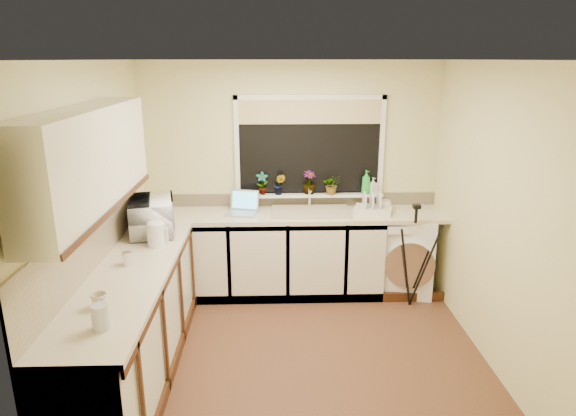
{
  "coord_description": "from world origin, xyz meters",
  "views": [
    {
      "loc": [
        -0.2,
        -3.84,
        2.46
      ],
      "look_at": [
        -0.06,
        0.55,
        1.15
      ],
      "focal_mm": 31.33,
      "sensor_mm": 36.0,
      "label": 1
    }
  ],
  "objects_px": {
    "glass_jug": "(101,317)",
    "cup_left": "(99,301)",
    "washing_machine": "(402,253)",
    "soap_bottle_clear": "(373,186)",
    "soap_bottle_green": "(366,182)",
    "plant_b": "(280,184)",
    "microwave": "(152,216)",
    "tripod": "(413,256)",
    "plant_a": "(262,183)",
    "cup_back": "(385,205)",
    "kettle": "(156,235)",
    "dish_rack": "(373,210)",
    "laptop": "(243,207)",
    "plant_d": "(332,185)",
    "steel_jar": "(127,259)",
    "plant_c": "(309,182)"
  },
  "relations": [
    {
      "from": "glass_jug",
      "to": "cup_left",
      "type": "bearing_deg",
      "value": 110.34
    },
    {
      "from": "cup_back",
      "to": "kettle",
      "type": "bearing_deg",
      "value": -155.6
    },
    {
      "from": "laptop",
      "to": "soap_bottle_clear",
      "type": "relative_size",
      "value": 2.05
    },
    {
      "from": "washing_machine",
      "to": "plant_b",
      "type": "xyz_separation_m",
      "value": [
        -1.33,
        0.18,
        0.73
      ]
    },
    {
      "from": "laptop",
      "to": "microwave",
      "type": "relative_size",
      "value": 0.63
    },
    {
      "from": "glass_jug",
      "to": "cup_back",
      "type": "distance_m",
      "value": 3.28
    },
    {
      "from": "soap_bottle_green",
      "to": "plant_b",
      "type": "bearing_deg",
      "value": -178.96
    },
    {
      "from": "steel_jar",
      "to": "soap_bottle_green",
      "type": "bearing_deg",
      "value": 35.82
    },
    {
      "from": "microwave",
      "to": "plant_a",
      "type": "bearing_deg",
      "value": -65.09
    },
    {
      "from": "steel_jar",
      "to": "cup_back",
      "type": "distance_m",
      "value": 2.74
    },
    {
      "from": "tripod",
      "to": "laptop",
      "type": "bearing_deg",
      "value": -178.51
    },
    {
      "from": "washing_machine",
      "to": "soap_bottle_clear",
      "type": "relative_size",
      "value": 4.87
    },
    {
      "from": "cup_left",
      "to": "dish_rack",
      "type": "bearing_deg",
      "value": 42.83
    },
    {
      "from": "kettle",
      "to": "plant_b",
      "type": "height_order",
      "value": "plant_b"
    },
    {
      "from": "glass_jug",
      "to": "cup_left",
      "type": "height_order",
      "value": "glass_jug"
    },
    {
      "from": "laptop",
      "to": "glass_jug",
      "type": "xyz_separation_m",
      "value": [
        -0.72,
        -2.35,
        0.02
      ]
    },
    {
      "from": "steel_jar",
      "to": "plant_b",
      "type": "distance_m",
      "value": 1.98
    },
    {
      "from": "washing_machine",
      "to": "glass_jug",
      "type": "bearing_deg",
      "value": -126.24
    },
    {
      "from": "soap_bottle_green",
      "to": "glass_jug",
      "type": "bearing_deg",
      "value": -128.92
    },
    {
      "from": "washing_machine",
      "to": "kettle",
      "type": "distance_m",
      "value": 2.66
    },
    {
      "from": "glass_jug",
      "to": "cup_left",
      "type": "xyz_separation_m",
      "value": [
        -0.1,
        0.28,
        -0.03
      ]
    },
    {
      "from": "dish_rack",
      "to": "tripod",
      "type": "distance_m",
      "value": 0.63
    },
    {
      "from": "soap_bottle_clear",
      "to": "washing_machine",
      "type": "bearing_deg",
      "value": -31.15
    },
    {
      "from": "washing_machine",
      "to": "cup_left",
      "type": "relative_size",
      "value": 8.29
    },
    {
      "from": "tripod",
      "to": "microwave",
      "type": "distance_m",
      "value": 2.59
    },
    {
      "from": "dish_rack",
      "to": "plant_d",
      "type": "height_order",
      "value": "plant_d"
    },
    {
      "from": "plant_b",
      "to": "microwave",
      "type": "bearing_deg",
      "value": -147.61
    },
    {
      "from": "tripod",
      "to": "plant_d",
      "type": "relative_size",
      "value": 5.09
    },
    {
      "from": "washing_machine",
      "to": "cup_back",
      "type": "height_order",
      "value": "cup_back"
    },
    {
      "from": "laptop",
      "to": "microwave",
      "type": "height_order",
      "value": "microwave"
    },
    {
      "from": "plant_a",
      "to": "cup_back",
      "type": "relative_size",
      "value": 1.82
    },
    {
      "from": "laptop",
      "to": "soap_bottle_green",
      "type": "height_order",
      "value": "soap_bottle_green"
    },
    {
      "from": "kettle",
      "to": "plant_b",
      "type": "bearing_deg",
      "value": 46.02
    },
    {
      "from": "tripod",
      "to": "soap_bottle_green",
      "type": "height_order",
      "value": "soap_bottle_green"
    },
    {
      "from": "plant_b",
      "to": "soap_bottle_clear",
      "type": "relative_size",
      "value": 1.29
    },
    {
      "from": "kettle",
      "to": "plant_a",
      "type": "xyz_separation_m",
      "value": [
        0.9,
        1.13,
        0.17
      ]
    },
    {
      "from": "cup_back",
      "to": "cup_left",
      "type": "height_order",
      "value": "cup_back"
    },
    {
      "from": "glass_jug",
      "to": "laptop",
      "type": "bearing_deg",
      "value": 73.01
    },
    {
      "from": "glass_jug",
      "to": "soap_bottle_green",
      "type": "bearing_deg",
      "value": 51.08
    },
    {
      "from": "cup_left",
      "to": "soap_bottle_green",
      "type": "bearing_deg",
      "value": 46.43
    },
    {
      "from": "soap_bottle_clear",
      "to": "laptop",
      "type": "bearing_deg",
      "value": -172.77
    },
    {
      "from": "glass_jug",
      "to": "soap_bottle_green",
      "type": "xyz_separation_m",
      "value": [
        2.05,
        2.54,
        0.2
      ]
    },
    {
      "from": "microwave",
      "to": "plant_b",
      "type": "height_order",
      "value": "plant_b"
    },
    {
      "from": "washing_machine",
      "to": "microwave",
      "type": "height_order",
      "value": "microwave"
    },
    {
      "from": "plant_c",
      "to": "soap_bottle_green",
      "type": "height_order",
      "value": "soap_bottle_green"
    },
    {
      "from": "soap_bottle_green",
      "to": "cup_left",
      "type": "bearing_deg",
      "value": -133.57
    },
    {
      "from": "laptop",
      "to": "soap_bottle_clear",
      "type": "distance_m",
      "value": 1.43
    },
    {
      "from": "microwave",
      "to": "soap_bottle_clear",
      "type": "relative_size",
      "value": 3.27
    },
    {
      "from": "kettle",
      "to": "soap_bottle_green",
      "type": "distance_m",
      "value": 2.33
    },
    {
      "from": "dish_rack",
      "to": "cup_back",
      "type": "height_order",
      "value": "cup_back"
    }
  ]
}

